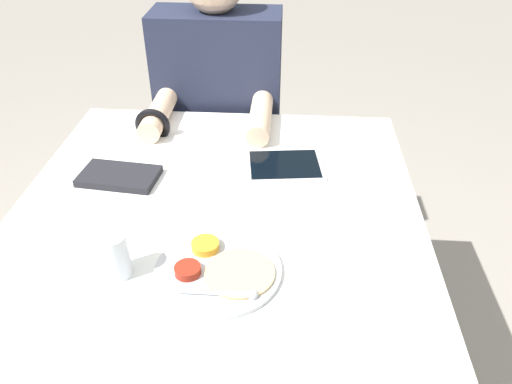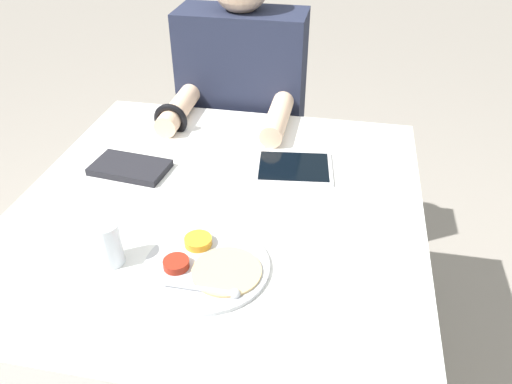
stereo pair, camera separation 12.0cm
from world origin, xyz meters
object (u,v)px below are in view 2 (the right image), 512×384
(tablet_device, at_px, (294,167))
(person_diner, at_px, (243,142))
(red_notebook, at_px, (130,168))
(drinking_glass, at_px, (108,243))
(thali_tray, at_px, (207,266))

(tablet_device, xyz_separation_m, person_diner, (-0.25, 0.46, -0.19))
(red_notebook, xyz_separation_m, drinking_glass, (0.11, -0.36, 0.04))
(thali_tray, distance_m, red_notebook, 0.46)
(person_diner, distance_m, drinking_glass, 0.95)
(drinking_glass, bearing_deg, tablet_device, 53.13)
(tablet_device, bearing_deg, thali_tray, -106.54)
(tablet_device, bearing_deg, red_notebook, -167.75)
(thali_tray, height_order, tablet_device, thali_tray)
(thali_tray, distance_m, person_diner, 0.92)
(thali_tray, distance_m, tablet_device, 0.45)
(red_notebook, bearing_deg, person_diner, 70.43)
(red_notebook, height_order, tablet_device, red_notebook)
(tablet_device, bearing_deg, person_diner, 118.46)
(thali_tray, bearing_deg, tablet_device, 73.46)
(thali_tray, xyz_separation_m, person_diner, (-0.12, 0.89, -0.20))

